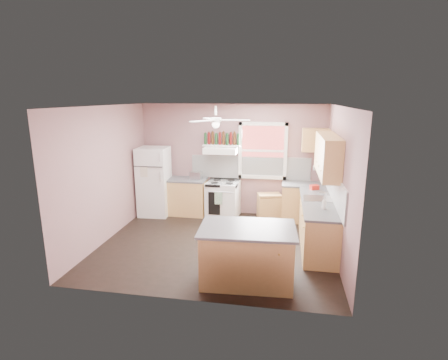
% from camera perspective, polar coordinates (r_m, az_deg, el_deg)
% --- Properties ---
extents(floor, '(4.50, 4.50, 0.00)m').
position_cam_1_polar(floor, '(7.08, -1.24, -10.42)').
color(floor, black).
rests_on(floor, ground).
extents(ceiling, '(4.50, 4.50, 0.00)m').
position_cam_1_polar(ceiling, '(6.47, -1.36, 11.98)').
color(ceiling, white).
rests_on(ceiling, ground).
extents(wall_back, '(4.50, 0.05, 2.70)m').
position_cam_1_polar(wall_back, '(8.60, 1.33, 3.33)').
color(wall_back, '#835C5E').
rests_on(wall_back, ground).
extents(wall_right, '(0.05, 4.00, 2.70)m').
position_cam_1_polar(wall_right, '(6.61, 18.45, -0.52)').
color(wall_right, '#835C5E').
rests_on(wall_right, ground).
extents(wall_left, '(0.05, 4.00, 2.70)m').
position_cam_1_polar(wall_left, '(7.43, -18.79, 0.96)').
color(wall_left, '#835C5E').
rests_on(wall_left, ground).
extents(backsplash_back, '(2.90, 0.03, 0.55)m').
position_cam_1_polar(backsplash_back, '(8.54, 4.27, 2.02)').
color(backsplash_back, white).
rests_on(backsplash_back, wall_back).
extents(backsplash_right, '(0.03, 2.60, 0.55)m').
position_cam_1_polar(backsplash_right, '(6.93, 17.67, -1.32)').
color(backsplash_right, white).
rests_on(backsplash_right, wall_right).
extents(window_view, '(1.00, 0.02, 1.20)m').
position_cam_1_polar(window_view, '(8.44, 6.35, 4.77)').
color(window_view, maroon).
rests_on(window_view, wall_back).
extents(window_frame, '(1.16, 0.07, 1.36)m').
position_cam_1_polar(window_frame, '(8.42, 6.33, 4.74)').
color(window_frame, white).
rests_on(window_frame, wall_back).
extents(refrigerator, '(0.75, 0.73, 1.68)m').
position_cam_1_polar(refrigerator, '(8.71, -11.33, -0.25)').
color(refrigerator, white).
rests_on(refrigerator, floor).
extents(base_cabinet_left, '(0.90, 0.60, 0.86)m').
position_cam_1_polar(base_cabinet_left, '(8.73, -5.94, -2.81)').
color(base_cabinet_left, '#B6884C').
rests_on(base_cabinet_left, floor).
extents(counter_left, '(0.92, 0.62, 0.04)m').
position_cam_1_polar(counter_left, '(8.61, -6.01, 0.07)').
color(counter_left, '#464649').
rests_on(counter_left, base_cabinet_left).
extents(toaster, '(0.29, 0.18, 0.18)m').
position_cam_1_polar(toaster, '(8.52, -4.68, 0.71)').
color(toaster, silver).
rests_on(toaster, counter_left).
extents(stove, '(0.81, 0.71, 0.86)m').
position_cam_1_polar(stove, '(8.53, -0.15, -3.12)').
color(stove, white).
rests_on(stove, floor).
extents(range_hood, '(0.78, 0.50, 0.14)m').
position_cam_1_polar(range_hood, '(8.33, -0.52, 4.87)').
color(range_hood, white).
rests_on(range_hood, wall_back).
extents(bottle_shelf, '(0.90, 0.26, 0.03)m').
position_cam_1_polar(bottle_shelf, '(8.43, -0.37, 5.67)').
color(bottle_shelf, white).
rests_on(bottle_shelf, range_hood).
extents(cart, '(0.61, 0.48, 0.54)m').
position_cam_1_polar(cart, '(8.51, 7.36, -4.40)').
color(cart, '#B6884C').
rests_on(cart, floor).
extents(base_cabinet_corner, '(1.00, 0.60, 0.86)m').
position_cam_1_polar(base_cabinet_corner, '(8.43, 12.83, -3.68)').
color(base_cabinet_corner, '#B6884C').
rests_on(base_cabinet_corner, floor).
extents(base_cabinet_right, '(0.60, 2.20, 0.86)m').
position_cam_1_polar(base_cabinet_right, '(7.12, 14.95, -7.04)').
color(base_cabinet_right, '#B6884C').
rests_on(base_cabinet_right, floor).
extents(counter_corner, '(1.02, 0.62, 0.04)m').
position_cam_1_polar(counter_corner, '(8.31, 12.99, -0.71)').
color(counter_corner, '#464649').
rests_on(counter_corner, base_cabinet_corner).
extents(counter_right, '(0.62, 2.22, 0.04)m').
position_cam_1_polar(counter_right, '(6.97, 15.09, -3.57)').
color(counter_right, '#464649').
rests_on(counter_right, base_cabinet_right).
extents(sink, '(0.55, 0.45, 0.03)m').
position_cam_1_polar(sink, '(7.16, 14.97, -2.99)').
color(sink, silver).
rests_on(sink, counter_right).
extents(faucet, '(0.03, 0.03, 0.14)m').
position_cam_1_polar(faucet, '(7.16, 16.28, -2.46)').
color(faucet, silver).
rests_on(faucet, sink).
extents(upper_cabinet_right, '(0.33, 1.80, 0.76)m').
position_cam_1_polar(upper_cabinet_right, '(6.98, 16.55, 3.95)').
color(upper_cabinet_right, '#B6884C').
rests_on(upper_cabinet_right, wall_right).
extents(upper_cabinet_corner, '(0.60, 0.33, 0.52)m').
position_cam_1_polar(upper_cabinet_corner, '(8.26, 14.71, 6.32)').
color(upper_cabinet_corner, '#B6884C').
rests_on(upper_cabinet_corner, wall_back).
extents(paper_towel, '(0.26, 0.12, 0.12)m').
position_cam_1_polar(paper_towel, '(8.41, 15.25, 1.91)').
color(paper_towel, white).
rests_on(paper_towel, wall_back).
extents(island, '(1.45, 0.96, 0.86)m').
position_cam_1_polar(island, '(5.64, 3.80, -12.20)').
color(island, '#B6884C').
rests_on(island, floor).
extents(island_top, '(1.53, 1.05, 0.04)m').
position_cam_1_polar(island_top, '(5.46, 3.88, -7.94)').
color(island_top, '#464649').
rests_on(island_top, island).
extents(ceiling_fan_hub, '(0.20, 0.20, 0.08)m').
position_cam_1_polar(ceiling_fan_hub, '(6.49, -1.35, 9.78)').
color(ceiling_fan_hub, white).
rests_on(ceiling_fan_hub, ceiling).
extents(soap_bottle, '(0.12, 0.12, 0.23)m').
position_cam_1_polar(soap_bottle, '(6.51, 16.08, -3.62)').
color(soap_bottle, silver).
rests_on(soap_bottle, counter_right).
extents(red_caddy, '(0.21, 0.18, 0.10)m').
position_cam_1_polar(red_caddy, '(7.82, 14.55, -1.16)').
color(red_caddy, '#A5170E').
rests_on(red_caddy, counter_right).
extents(wine_bottles, '(0.86, 0.06, 0.31)m').
position_cam_1_polar(wine_bottles, '(8.41, -0.37, 6.74)').
color(wine_bottles, '#143819').
rests_on(wine_bottles, bottle_shelf).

